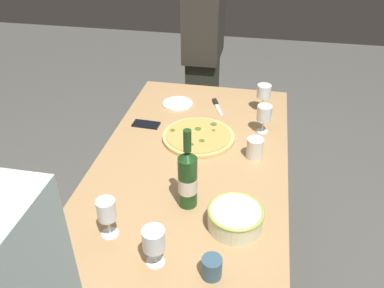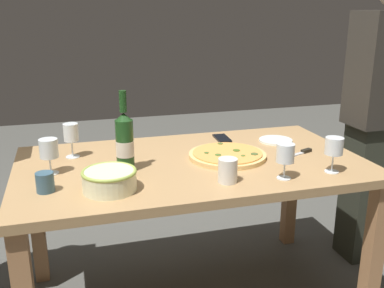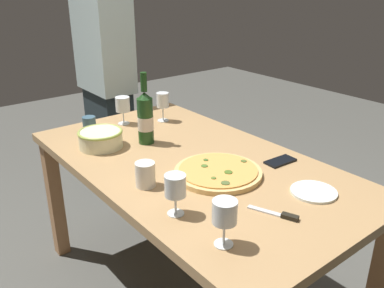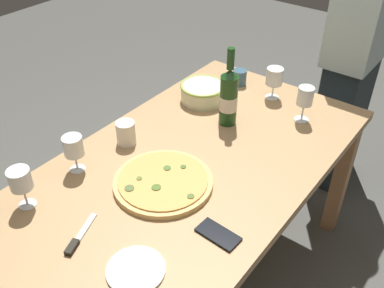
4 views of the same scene
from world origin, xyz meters
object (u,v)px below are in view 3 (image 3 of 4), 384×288
wine_bottle (145,117)px  dining_table (192,179)px  wine_glass_far_left (123,106)px  pizza (218,172)px  wine_glass_near_pizza (175,187)px  wine_glass_by_bottle (225,214)px  person_host (107,87)px  side_plate (314,192)px  cup_amber (145,174)px  cup_ceramic (89,124)px  wine_glass_far_right (163,101)px  serving_bowl (101,138)px  pizza_knife (280,215)px  cell_phone (280,161)px

wine_bottle → dining_table: bearing=7.7°
dining_table → wine_glass_far_left: size_ratio=10.31×
pizza → wine_glass_near_pizza: wine_glass_near_pizza is taller
dining_table → wine_glass_by_bottle: (0.55, -0.31, 0.20)m
pizza → person_host: size_ratio=0.23×
wine_bottle → side_plate: size_ratio=2.00×
wine_glass_far_left → cup_amber: bearing=-23.2°
cup_ceramic → cup_amber: bearing=-7.9°
pizza → wine_glass_by_bottle: 0.49m
wine_glass_far_right → dining_table: bearing=-21.6°
serving_bowl → pizza_knife: 0.97m
serving_bowl → wine_bottle: (0.09, 0.20, 0.09)m
cup_ceramic → cell_phone: (0.90, 0.49, -0.03)m
wine_glass_far_left → pizza_knife: bearing=-2.6°
cup_ceramic → side_plate: cup_ceramic is taller
serving_bowl → pizza_knife: size_ratio=1.20×
wine_glass_far_right → wine_bottle: bearing=-49.1°
cup_ceramic → cell_phone: 1.03m
cell_phone → pizza_knife: pizza_knife is taller
cell_phone → pizza_knife: size_ratio=0.80×
dining_table → pizza_knife: size_ratio=8.93×
cup_amber → person_host: size_ratio=0.06×
wine_glass_far_left → pizza_knife: size_ratio=0.87×
side_plate → wine_bottle: bearing=-164.7°
wine_glass_far_right → cup_amber: bearing=-39.8°
serving_bowl → wine_glass_by_bottle: size_ratio=1.38×
pizza → wine_glass_far_right: 0.75m
wine_bottle → wine_glass_by_bottle: 0.90m
wine_bottle → cell_phone: size_ratio=2.47×
cup_ceramic → wine_glass_near_pizza: bearing=-7.7°
cup_amber → pizza_knife: bearing=27.3°
wine_glass_far_left → pizza: bearing=-0.6°
cup_amber → pizza_knife: (0.48, 0.25, -0.04)m
pizza → cup_amber: bearing=-110.1°
cell_phone → wine_glass_far_right: bearing=-170.7°
cup_amber → serving_bowl: bearing=174.5°
wine_bottle → side_plate: (0.83, 0.23, -0.13)m
wine_glass_far_right → cell_phone: bearing=6.5°
pizza → wine_glass_by_bottle: bearing=-39.9°
pizza → wine_glass_far_right: size_ratio=2.23×
side_plate → cup_amber: bearing=-133.5°
cup_ceramic → person_host: 0.67m
cell_phone → person_host: bearing=-173.1°
pizza → side_plate: (0.34, 0.18, -0.01)m
cell_phone → side_plate: bearing=-20.9°
wine_glass_far_right → cup_amber: size_ratio=1.64×
wine_glass_far_right → cup_amber: (0.60, -0.50, -0.07)m
wine_bottle → wine_glass_far_right: size_ratio=2.15×
dining_table → wine_glass_near_pizza: wine_glass_near_pizza is taller
pizza → cup_amber: 0.31m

